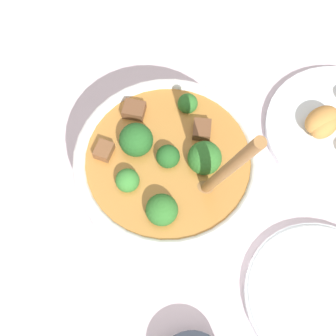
{
  "coord_description": "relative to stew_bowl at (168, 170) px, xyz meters",
  "views": [
    {
      "loc": [
        -0.11,
        0.21,
        0.6
      ],
      "look_at": [
        0.0,
        0.0,
        0.06
      ],
      "focal_mm": 50.0,
      "sensor_mm": 36.0,
      "label": 1
    }
  ],
  "objects": [
    {
      "name": "ground_plane",
      "position": [
        0.0,
        -0.0,
        -0.05
      ],
      "size": [
        4.0,
        4.0,
        0.0
      ],
      "primitive_type": "plane",
      "color": "silver"
    },
    {
      "name": "stew_bowl",
      "position": [
        0.0,
        0.0,
        0.0
      ],
      "size": [
        0.23,
        0.23,
        0.26
      ],
      "color": "white",
      "rests_on": "ground_plane"
    },
    {
      "name": "empty_plate",
      "position": [
        -0.24,
        0.05,
        -0.04
      ],
      "size": [
        0.19,
        0.19,
        0.02
      ],
      "color": "white",
      "rests_on": "ground_plane"
    }
  ]
}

